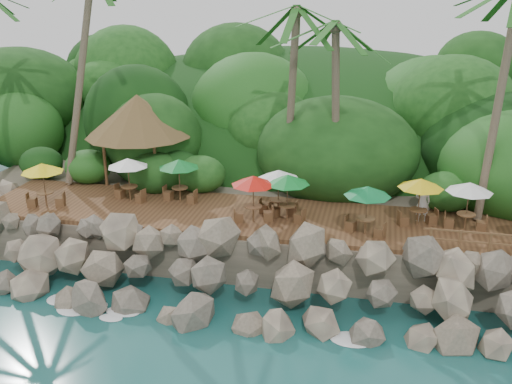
# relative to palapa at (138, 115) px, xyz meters

# --- Properties ---
(ground) EXTENTS (140.00, 140.00, 0.00)m
(ground) POSITION_rel_palapa_xyz_m (7.23, -9.90, -5.79)
(ground) COLOR #19514F
(ground) RESTS_ON ground
(land_base) EXTENTS (32.00, 25.20, 2.10)m
(land_base) POSITION_rel_palapa_xyz_m (7.23, 6.10, -4.74)
(land_base) COLOR gray
(land_base) RESTS_ON ground
(jungle_hill) EXTENTS (44.80, 28.00, 15.40)m
(jungle_hill) POSITION_rel_palapa_xyz_m (7.23, 13.60, -5.79)
(jungle_hill) COLOR #143811
(jungle_hill) RESTS_ON ground
(seawall) EXTENTS (29.00, 4.00, 2.30)m
(seawall) POSITION_rel_palapa_xyz_m (7.23, -7.90, -4.64)
(seawall) COLOR gray
(seawall) RESTS_ON ground
(terrace) EXTENTS (26.00, 5.00, 0.20)m
(terrace) POSITION_rel_palapa_xyz_m (7.23, -3.90, -3.59)
(terrace) COLOR brown
(terrace) RESTS_ON land_base
(jungle_foliage) EXTENTS (44.00, 16.00, 12.00)m
(jungle_foliage) POSITION_rel_palapa_xyz_m (7.23, 5.10, -5.79)
(jungle_foliage) COLOR #143811
(jungle_foliage) RESTS_ON ground
(foam_line) EXTENTS (25.20, 0.80, 0.06)m
(foam_line) POSITION_rel_palapa_xyz_m (7.23, -9.60, -5.76)
(foam_line) COLOR white
(foam_line) RESTS_ON ground
(palms) EXTENTS (35.00, 7.16, 11.92)m
(palms) POSITION_rel_palapa_xyz_m (7.80, -1.09, 5.82)
(palms) COLOR brown
(palms) RESTS_ON ground
(palapa) EXTENTS (5.64, 5.64, 4.60)m
(palapa) POSITION_rel_palapa_xyz_m (0.00, 0.00, 0.00)
(palapa) COLOR brown
(palapa) RESTS_ON ground
(dining_clusters) EXTENTS (23.74, 4.06, 2.13)m
(dining_clusters) POSITION_rel_palapa_xyz_m (8.75, -4.11, -1.72)
(dining_clusters) COLOR brown
(dining_clusters) RESTS_ON terrace
(waiter) EXTENTS (0.73, 0.55, 1.83)m
(waiter) POSITION_rel_palapa_xyz_m (14.59, -3.13, -2.58)
(waiter) COLOR silver
(waiter) RESTS_ON terrace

